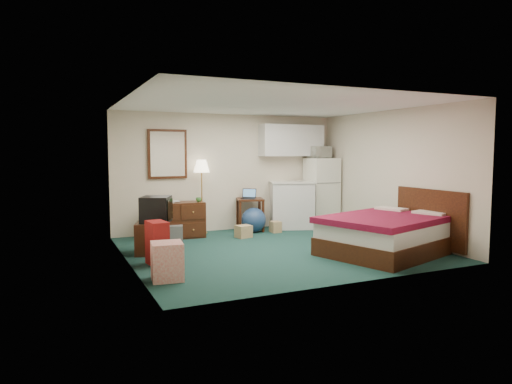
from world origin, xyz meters
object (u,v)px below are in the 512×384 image
desk (250,214)px  dresser (178,220)px  floor_lamp (202,197)px  bed (385,235)px  kitchen_counter (291,205)px  fridge (321,192)px  suitcase (157,243)px  tv_stand (153,238)px

desk → dresser: bearing=-158.0°
floor_lamp → bed: floor_lamp is taller
kitchen_counter → bed: bearing=-67.8°
desk → fridge: size_ratio=0.45×
desk → fridge: bearing=14.4°
fridge → bed: (-0.65, -2.97, -0.46)m
floor_lamp → suitcase: 2.73m
bed → tv_stand: bed is taller
kitchen_counter → fridge: 0.83m
dresser → floor_lamp: (0.60, 0.29, 0.41)m
dresser → desk: size_ratio=1.48×
bed → tv_stand: bearing=137.1°
dresser → floor_lamp: bearing=29.4°
tv_stand → floor_lamp: bearing=65.8°
kitchen_counter → tv_stand: (-3.36, -1.29, -0.24)m
fridge → dresser: bearing=-175.9°
floor_lamp → fridge: fridge is taller
fridge → floor_lamp: bearing=178.6°
dresser → bed: dresser is taller
dresser → suitcase: bearing=-109.6°
desk → kitchen_counter: 1.00m
kitchen_counter → bed: 2.96m
suitcase → bed: bearing=-20.2°
kitchen_counter → fridge: size_ratio=0.65×
desk → fridge: (1.77, -0.05, 0.43)m
dresser → tv_stand: dresser is taller
desk → suitcase: 3.29m
dresser → bed: 3.96m
kitchen_counter → fridge: fridge is taller
fridge → suitcase: bearing=-151.5°
bed → suitcase: (-3.60, 0.86, 0.01)m
floor_lamp → bed: (2.16, -3.14, -0.45)m
dresser → tv_stand: (-0.74, -1.19, -0.09)m
desk → fridge: 1.82m
desk → suitcase: (-2.48, -2.16, -0.02)m
dresser → tv_stand: size_ratio=1.80×
floor_lamp → tv_stand: size_ratio=2.67×
fridge → bed: size_ratio=0.79×
desk → tv_stand: size_ratio=1.22×
desk → tv_stand: desk is taller
fridge → tv_stand: bearing=-160.5°
dresser → tv_stand: bearing=-118.8°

